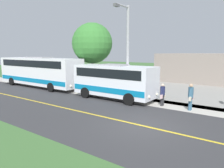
% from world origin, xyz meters
% --- Properties ---
extents(ground_plane, '(120.00, 120.00, 0.00)m').
position_xyz_m(ground_plane, '(0.00, 0.00, 0.00)').
color(ground_plane, '#3D6633').
extents(road_surface, '(8.00, 100.00, 0.01)m').
position_xyz_m(road_surface, '(0.00, 0.00, 0.00)').
color(road_surface, '#333335').
rests_on(road_surface, ground).
extents(sidewalk, '(2.40, 100.00, 0.01)m').
position_xyz_m(sidewalk, '(-5.20, 0.00, 0.00)').
color(sidewalk, '#B2ADA3').
rests_on(sidewalk, ground).
extents(road_centre_line, '(0.16, 100.00, 0.00)m').
position_xyz_m(road_centre_line, '(0.00, 0.00, 0.01)').
color(road_centre_line, gold).
rests_on(road_centre_line, ground).
extents(shuttle_bus_front, '(2.59, 7.10, 2.87)m').
position_xyz_m(shuttle_bus_front, '(-4.47, -5.05, 1.58)').
color(shuttle_bus_front, white).
rests_on(shuttle_bus_front, ground).
extents(transit_bus_rear, '(2.69, 11.65, 3.31)m').
position_xyz_m(transit_bus_rear, '(-4.52, -15.35, 1.81)').
color(transit_bus_rear, white).
rests_on(transit_bus_rear, ground).
extents(pedestrian_with_bags, '(0.72, 0.34, 1.78)m').
position_xyz_m(pedestrian_with_bags, '(-4.63, 1.10, 0.96)').
color(pedestrian_with_bags, '#335972').
rests_on(pedestrian_with_bags, ground).
extents(pedestrian_waiting, '(0.72, 0.34, 1.61)m').
position_xyz_m(pedestrian_waiting, '(-4.64, -0.88, 0.86)').
color(pedestrian_waiting, '#262628').
rests_on(pedestrian_waiting, ground).
extents(street_light_pole, '(1.97, 0.24, 7.43)m').
position_xyz_m(street_light_pole, '(-4.87, -4.10, 4.12)').
color(street_light_pole, '#9E9EA3').
rests_on(street_light_pole, ground).
extents(tree_curbside, '(4.22, 4.22, 6.87)m').
position_xyz_m(tree_curbside, '(-7.40, -9.97, 4.74)').
color(tree_curbside, '#4C3826').
rests_on(tree_curbside, ground).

